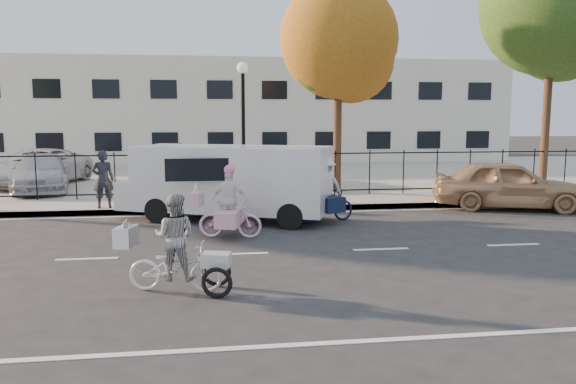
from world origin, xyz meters
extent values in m
plane|color=#333334|center=(0.00, 0.00, 0.00)|extent=(120.00, 120.00, 0.00)
cube|color=#A8A399|center=(0.00, 5.05, 0.07)|extent=(60.00, 0.10, 0.15)
cube|color=#A8A399|center=(0.00, 6.10, 0.07)|extent=(60.00, 2.20, 0.15)
cube|color=#A8A399|center=(0.00, 15.00, 0.07)|extent=(60.00, 15.60, 0.15)
cube|color=silver|center=(0.00, 25.00, 3.00)|extent=(34.00, 10.00, 6.00)
cylinder|color=black|center=(0.50, 6.80, 2.15)|extent=(0.12, 0.12, 4.00)
sphere|color=white|center=(0.50, 6.80, 4.30)|extent=(0.36, 0.36, 0.36)
cylinder|color=black|center=(-2.20, 6.80, 1.05)|extent=(0.06, 0.06, 1.80)
cylinder|color=black|center=(-1.50, 6.80, 1.05)|extent=(0.06, 0.06, 1.80)
cube|color=#59140F|center=(-1.85, 6.80, 1.65)|extent=(0.85, 0.04, 0.60)
imported|color=white|center=(-1.13, -2.30, 0.40)|extent=(1.60, 0.85, 0.80)
imported|color=white|center=(-1.13, -2.30, 0.89)|extent=(0.78, 0.67, 1.40)
cube|color=white|center=(-1.91, -2.13, 0.89)|extent=(0.37, 0.53, 0.32)
cone|color=white|center=(-1.91, -2.02, 1.10)|extent=(0.12, 0.12, 0.16)
cone|color=white|center=(-1.91, -2.23, 1.10)|extent=(0.12, 0.12, 0.16)
torus|color=black|center=(-0.48, -2.76, 0.25)|extent=(0.50, 0.18, 0.50)
torus|color=black|center=(-0.48, -2.14, 0.25)|extent=(0.50, 0.18, 0.50)
cube|color=white|center=(-0.48, -2.45, 0.53)|extent=(0.50, 0.40, 0.22)
imported|color=#FBBFDD|center=(-0.13, 1.57, 0.44)|extent=(1.53, 0.76, 0.89)
imported|color=white|center=(-0.13, 1.57, 0.89)|extent=(0.88, 0.53, 1.40)
cube|color=#D7A4AF|center=(-0.90, 1.77, 0.89)|extent=(0.38, 0.54, 0.32)
cone|color=white|center=(-0.90, 1.77, 1.17)|extent=(0.11, 0.11, 0.28)
cube|color=#D7A4AF|center=(-0.13, 1.57, 0.49)|extent=(0.75, 1.24, 0.36)
sphere|color=pink|center=(-0.13, 1.57, 1.58)|extent=(0.25, 0.25, 0.25)
imported|color=#101236|center=(2.44, 3.20, 0.44)|extent=(1.76, 1.06, 0.87)
imported|color=white|center=(2.44, 3.20, 0.97)|extent=(1.11, 0.84, 1.52)
cube|color=#101A36|center=(1.61, 2.93, 0.97)|extent=(0.44, 0.60, 0.35)
cone|color=gold|center=(1.61, 3.11, 1.16)|extent=(0.12, 0.23, 0.31)
cone|color=gold|center=(1.61, 2.76, 1.16)|extent=(0.12, 0.23, 0.31)
cube|color=#101A36|center=(2.44, 3.20, 0.53)|extent=(0.89, 1.36, 0.39)
cube|color=white|center=(0.04, 3.80, 1.14)|extent=(5.47, 3.68, 1.71)
cube|color=white|center=(-2.77, 3.80, 0.67)|extent=(1.13, 1.90, 0.76)
cylinder|color=black|center=(-1.77, 2.96, 0.33)|extent=(0.71, 0.48, 0.67)
cylinder|color=black|center=(-1.77, 4.64, 0.33)|extent=(0.71, 0.48, 0.67)
cylinder|color=black|center=(1.84, 2.96, 0.33)|extent=(0.71, 0.48, 0.67)
cylinder|color=black|center=(1.84, 4.64, 0.33)|extent=(0.71, 0.48, 0.67)
imported|color=tan|center=(8.34, 4.50, 0.74)|extent=(4.69, 3.00, 1.49)
imported|color=black|center=(-3.63, 5.40, 0.99)|extent=(0.64, 0.44, 1.68)
imported|color=#B8BBC0|center=(-6.54, 9.61, 0.79)|extent=(2.73, 4.73, 1.29)
imported|color=silver|center=(-7.17, 11.39, 0.84)|extent=(3.61, 5.42, 1.38)
imported|color=#4D5054|center=(1.68, 10.69, 0.77)|extent=(2.44, 3.97, 1.24)
imported|color=#97999E|center=(2.52, 9.90, 0.81)|extent=(2.56, 4.15, 1.32)
cylinder|color=#442D1D|center=(3.83, 7.90, 2.35)|extent=(0.28, 0.28, 4.71)
sphere|color=#9F6219|center=(3.83, 7.90, 5.38)|extent=(4.03, 4.03, 4.03)
sphere|color=#9F6219|center=(4.33, 8.10, 4.71)|extent=(2.96, 2.96, 2.96)
cylinder|color=#442D1D|center=(11.22, 7.30, 2.90)|extent=(0.28, 0.28, 5.80)
sphere|color=#385B1E|center=(11.22, 7.30, 6.63)|extent=(4.97, 4.97, 4.97)
sphere|color=#385B1E|center=(11.72, 7.50, 5.80)|extent=(3.65, 3.65, 3.65)
camera|label=1|loc=(-0.53, -11.23, 2.82)|focal=35.00mm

